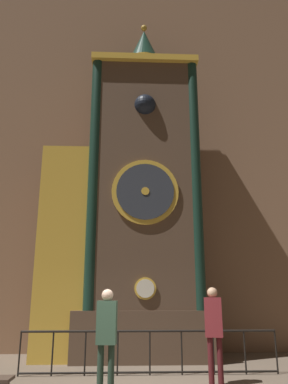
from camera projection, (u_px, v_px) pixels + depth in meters
name	position (u px, v px, depth m)	size (l,w,h in m)	color
cathedral_back_wall	(128.00, 121.00, 13.23)	(24.00, 0.32, 15.21)	#846047
clock_tower	(130.00, 205.00, 10.97)	(4.82, 1.78, 10.49)	brown
railing_fence	(150.00, 350.00, 8.14)	(5.63, 0.05, 0.92)	black
visitor_near	(107.00, 331.00, 6.47)	(0.36, 0.25, 1.76)	#213427
visitor_far	(214.00, 325.00, 7.38)	(0.38, 0.30, 1.81)	#461518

